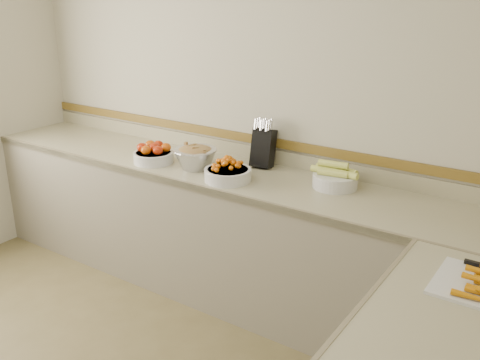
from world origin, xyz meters
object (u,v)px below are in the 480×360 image
Objects in this scene: knife_block at (263,147)px; cherry_tomato_bowl at (228,172)px; tomato_bowl at (154,154)px; rhubarb_bowl at (195,156)px; corn_bowl at (335,178)px.

knife_block reaches higher than cherry_tomato_bowl.
tomato_bowl is 0.33m from rhubarb_bowl.
knife_block is 0.38m from cherry_tomato_bowl.
rhubarb_bowl is at bearing 9.56° from tomato_bowl.
corn_bowl is at bearing 11.31° from tomato_bowl.
knife_block is 1.15× the size of rhubarb_bowl.
tomato_bowl is at bearing -168.69° from corn_bowl.
cherry_tomato_bowl is (-0.03, -0.37, -0.08)m from knife_block.
knife_block reaches higher than corn_bowl.
knife_block is at bearing 85.21° from cherry_tomato_bowl.
cherry_tomato_bowl is at bearing -94.79° from knife_block.
tomato_bowl is 1.27m from corn_bowl.
rhubarb_bowl is (-0.92, -0.19, 0.03)m from corn_bowl.
knife_block is 0.76m from tomato_bowl.
tomato_bowl is 0.94× the size of cherry_tomato_bowl.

